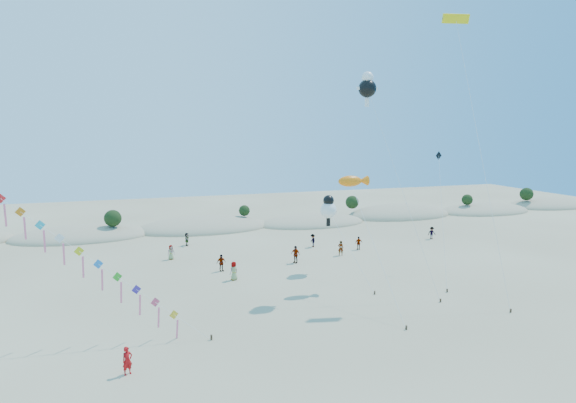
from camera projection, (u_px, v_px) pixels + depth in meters
The scene contains 9 objects.
ground at pixel (329, 388), 25.88m from camera, with size 160.00×160.00×0.00m, color gray.
dune_ridge at pixel (211, 227), 68.59m from camera, with size 145.30×11.49×5.57m.
fish_kite at pixel (353, 181), 42.68m from camera, with size 2.83×11.40×9.83m.
cartoon_kite_low at pixel (328, 208), 47.40m from camera, with size 1.65×9.14×7.50m.
cartoon_kite_high at pixel (367, 87), 42.23m from camera, with size 4.28×8.17×18.90m.
parafoil_kite at pixel (457, 23), 41.83m from camera, with size 2.41×9.57×23.87m.
dark_kite at pixel (441, 193), 46.60m from camera, with size 5.04×8.58×11.70m.
flyer_foreground at pixel (127, 361), 27.27m from camera, with size 0.60×0.39×1.64m, color #B10E10.
beachgoers at pixel (286, 247), 53.79m from camera, with size 33.63×16.35×1.84m.
Camera 1 is at (-9.68, -22.23, 13.73)m, focal length 30.00 mm.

